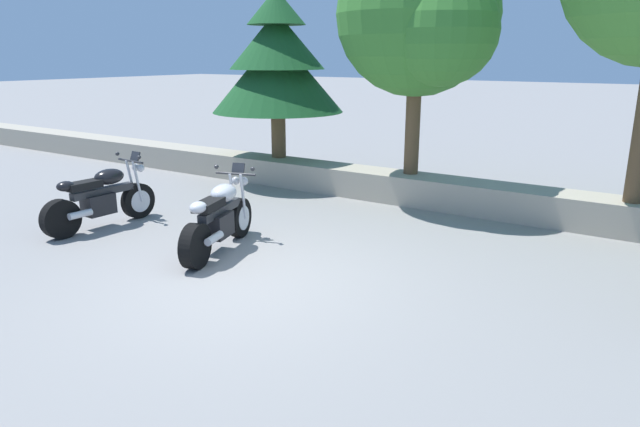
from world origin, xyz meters
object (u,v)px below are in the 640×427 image
Objects in this scene: motorcycle_silver_centre at (220,219)px; pine_tree_far_left at (277,61)px; leafy_tree_mid_left at (423,18)px; motorcycle_black_near_left at (102,199)px.

pine_tree_far_left reaches higher than motorcycle_silver_centre.
leafy_tree_mid_left is (3.42, -0.17, 0.78)m from pine_tree_far_left.
leafy_tree_mid_left is at bearing 49.74° from motorcycle_black_near_left.
motorcycle_black_near_left is at bearing -93.23° from pine_tree_far_left.
motorcycle_black_near_left is 0.58× the size of pine_tree_far_left.
leafy_tree_mid_left is (3.68, 4.34, 2.94)m from motorcycle_black_near_left.
pine_tree_far_left is 3.51m from leafy_tree_mid_left.
leafy_tree_mid_left is at bearing -2.84° from pine_tree_far_left.
motorcycle_black_near_left is 5.01m from pine_tree_far_left.
leafy_tree_mid_left reaches higher than motorcycle_black_near_left.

